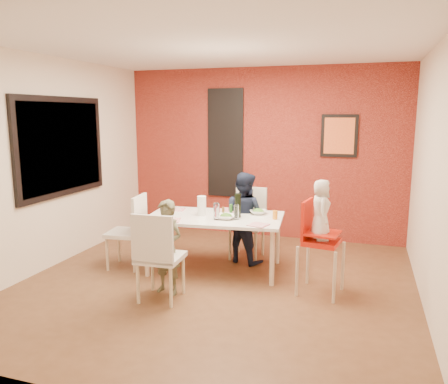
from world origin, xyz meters
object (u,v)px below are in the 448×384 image
(chair_left, at_px, (132,227))
(paper_towel_roll, at_px, (202,206))
(dining_table, at_px, (215,221))
(child_near, at_px, (167,247))
(chair_near, at_px, (157,253))
(toddler, at_px, (321,210))
(child_far, at_px, (244,217))
(wine_bottle, at_px, (238,205))
(chair_far, at_px, (249,218))
(high_chair, at_px, (317,238))

(chair_left, bearing_deg, paper_towel_roll, 97.57)
(dining_table, height_order, child_near, child_near)
(chair_near, distance_m, toddler, 1.82)
(child_far, bearing_deg, toddler, 164.43)
(wine_bottle, bearing_deg, chair_near, -114.91)
(chair_far, bearing_deg, toddler, -40.95)
(wine_bottle, xyz_separation_m, paper_towel_roll, (-0.46, -0.06, -0.02))
(chair_far, bearing_deg, chair_near, -103.85)
(chair_far, relative_size, toddler, 1.45)
(chair_far, bearing_deg, child_near, -106.44)
(child_near, bearing_deg, paper_towel_roll, 98.39)
(chair_near, distance_m, child_near, 0.25)
(dining_table, bearing_deg, chair_far, 68.23)
(paper_towel_roll, bearing_deg, wine_bottle, 7.19)
(high_chair, relative_size, child_far, 0.86)
(child_near, height_order, toddler, toddler)
(dining_table, distance_m, chair_far, 0.73)
(high_chair, distance_m, toddler, 0.32)
(toddler, xyz_separation_m, paper_towel_roll, (-1.51, 0.32, -0.12))
(chair_near, height_order, high_chair, high_chair)
(dining_table, relative_size, chair_far, 1.85)
(child_near, bearing_deg, chair_near, -74.76)
(high_chair, bearing_deg, child_far, 63.35)
(high_chair, relative_size, paper_towel_roll, 4.19)
(chair_near, height_order, chair_far, chair_near)
(chair_left, height_order, paper_towel_roll, chair_left)
(wine_bottle, bearing_deg, dining_table, -171.78)
(child_far, bearing_deg, wine_bottle, 113.52)
(child_near, relative_size, toddler, 1.59)
(child_far, bearing_deg, dining_table, 77.79)
(chair_far, bearing_deg, dining_table, -109.51)
(child_far, bearing_deg, high_chair, 163.98)
(child_far, height_order, paper_towel_roll, child_far)
(child_near, height_order, wine_bottle, child_near)
(chair_near, relative_size, chair_left, 1.02)
(child_far, relative_size, wine_bottle, 4.08)
(wine_bottle, height_order, paper_towel_roll, wine_bottle)
(toddler, distance_m, wine_bottle, 1.12)
(child_near, bearing_deg, dining_table, 87.83)
(toddler, height_order, wine_bottle, toddler)
(dining_table, relative_size, chair_near, 1.83)
(chair_left, bearing_deg, wine_bottle, 94.96)
(chair_near, xyz_separation_m, high_chair, (1.56, 0.78, 0.08))
(child_far, relative_size, paper_towel_roll, 4.89)
(dining_table, height_order, high_chair, high_chair)
(dining_table, xyz_separation_m, paper_towel_roll, (-0.17, -0.02, 0.19))
(dining_table, height_order, wine_bottle, wine_bottle)
(chair_far, relative_size, chair_left, 1.01)
(child_near, xyz_separation_m, paper_towel_roll, (0.09, 0.85, 0.30))
(high_chair, bearing_deg, chair_left, 97.15)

